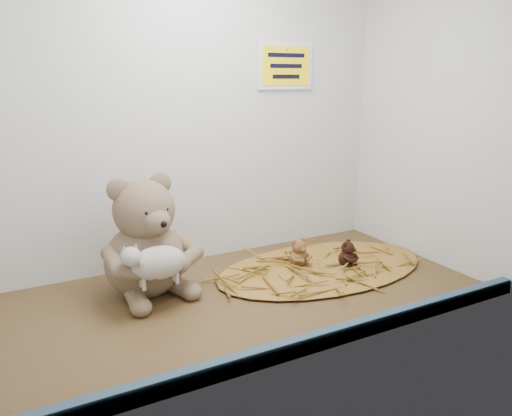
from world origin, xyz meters
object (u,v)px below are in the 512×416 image
toy_lamb (158,263)px  mini_teddy_brown (347,252)px  mini_teddy_tan (298,251)px  main_teddy (144,236)px

toy_lamb → mini_teddy_brown: size_ratio=2.27×
toy_lamb → mini_teddy_brown: bearing=-0.2°
mini_teddy_tan → mini_teddy_brown: (12.05, -6.10, -0.30)cm
toy_lamb → main_teddy: bearing=90.0°
main_teddy → mini_teddy_brown: (53.56, -10.82, -9.99)cm
toy_lamb → mini_teddy_tan: size_ratio=2.09×
main_teddy → toy_lamb: 11.19cm
mini_teddy_tan → toy_lamb: bearing=-179.2°
toy_lamb → mini_teddy_brown: 53.96cm
main_teddy → mini_teddy_tan: size_ratio=3.74×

